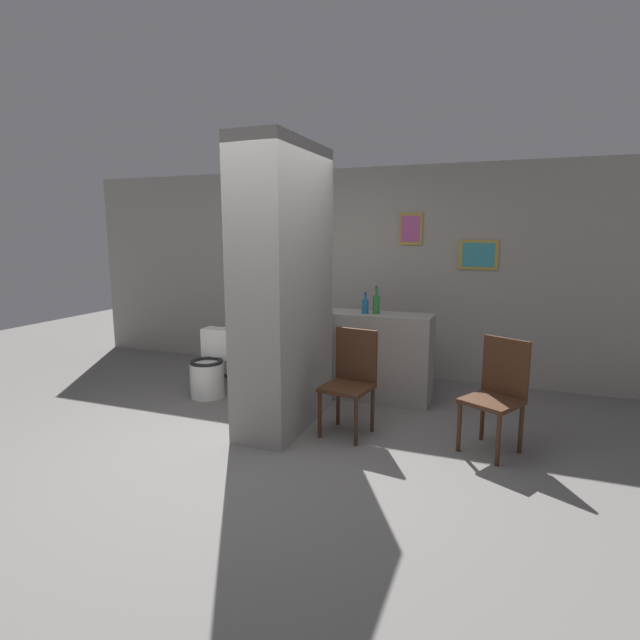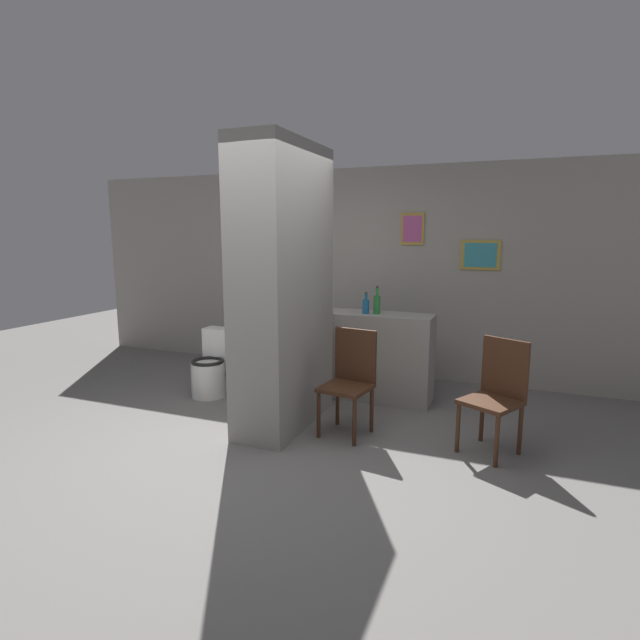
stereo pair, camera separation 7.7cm
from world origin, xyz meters
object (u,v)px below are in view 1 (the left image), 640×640
at_px(toilet, 210,368).
at_px(chair_near_pillar, 351,377).
at_px(bottle_tall, 376,303).
at_px(bicycle, 275,360).
at_px(chair_by_doorway, 497,391).

xyz_separation_m(toilet, chair_near_pillar, (1.78, -0.45, 0.21)).
bearing_deg(toilet, bottle_tall, 16.73).
distance_m(toilet, chair_near_pillar, 1.85).
height_order(chair_near_pillar, bicycle, chair_near_pillar).
height_order(toilet, bottle_tall, bottle_tall).
distance_m(toilet, bottle_tall, 1.98).
relative_size(chair_near_pillar, bicycle, 0.56).
xyz_separation_m(chair_by_doorway, bicycle, (-2.48, 0.91, -0.19)).
bearing_deg(chair_near_pillar, bicycle, 150.19).
distance_m(chair_near_pillar, chair_by_doorway, 1.25).
relative_size(toilet, chair_by_doorway, 0.77).
bearing_deg(toilet, bicycle, 43.01).
bearing_deg(bottle_tall, chair_by_doorway, -35.70).
xyz_separation_m(toilet, bicycle, (0.56, 0.52, 0.02)).
bearing_deg(bicycle, chair_near_pillar, -38.33).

